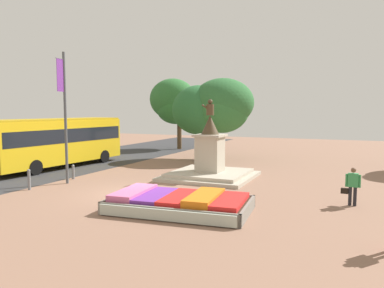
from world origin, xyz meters
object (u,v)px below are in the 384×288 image
object	(u,v)px
statue_monument	(210,163)
kerb_bollard_mid_a	(29,179)
flower_planter	(179,203)
banner_pole	(65,114)
city_bus	(57,140)
kerb_bollard_mid_b	(73,171)
pedestrian_with_handbag	(352,185)

from	to	relation	value
statue_monument	kerb_bollard_mid_a	bearing A→B (deg)	-136.42
flower_planter	banner_pole	world-z (taller)	banner_pole
city_bus	kerb_bollard_mid_a	xyz separation A→B (m)	(3.82, -5.90, -1.33)
kerb_bollard_mid_a	kerb_bollard_mid_b	size ratio (longest dim) A/B	1.24
kerb_bollard_mid_b	flower_planter	bearing A→B (deg)	-23.62
statue_monument	banner_pole	xyz separation A→B (m)	(-6.19, -4.48, 2.74)
kerb_bollard_mid_a	kerb_bollard_mid_b	xyz separation A→B (m)	(-0.02, 3.05, -0.10)
kerb_bollard_mid_a	banner_pole	bearing A→B (deg)	74.23
pedestrian_with_handbag	banner_pole	bearing A→B (deg)	-175.71
flower_planter	city_bus	xyz separation A→B (m)	(-11.96, 6.42, 1.55)
pedestrian_with_handbag	kerb_bollard_mid_b	distance (m)	14.10
city_bus	kerb_bollard_mid_a	distance (m)	7.15
city_bus	pedestrian_with_handbag	size ratio (longest dim) A/B	6.57
flower_planter	banner_pole	xyz separation A→B (m)	(-7.60, 2.44, 3.29)
flower_planter	city_bus	size ratio (longest dim) A/B	0.55
flower_planter	statue_monument	distance (m)	7.09
flower_planter	statue_monument	bearing A→B (deg)	101.52
banner_pole	kerb_bollard_mid_b	world-z (taller)	banner_pole
flower_planter	banner_pole	bearing A→B (deg)	162.17
flower_planter	pedestrian_with_handbag	xyz separation A→B (m)	(5.93, 3.46, 0.55)
statue_monument	banner_pole	distance (m)	8.12
flower_planter	kerb_bollard_mid_a	distance (m)	8.16
pedestrian_with_handbag	kerb_bollard_mid_b	world-z (taller)	pedestrian_with_handbag
pedestrian_with_handbag	kerb_bollard_mid_a	world-z (taller)	pedestrian_with_handbag
kerb_bollard_mid_b	city_bus	bearing A→B (deg)	143.14
banner_pole	flower_planter	bearing A→B (deg)	-17.83
pedestrian_with_handbag	kerb_bollard_mid_a	size ratio (longest dim) A/B	1.54
flower_planter	kerb_bollard_mid_b	world-z (taller)	kerb_bollard_mid_b
banner_pole	kerb_bollard_mid_a	distance (m)	3.66
flower_planter	kerb_bollard_mid_b	xyz separation A→B (m)	(-8.16, 3.57, 0.12)
banner_pole	city_bus	bearing A→B (deg)	137.68
statue_monument	pedestrian_with_handbag	size ratio (longest dim) A/B	3.08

